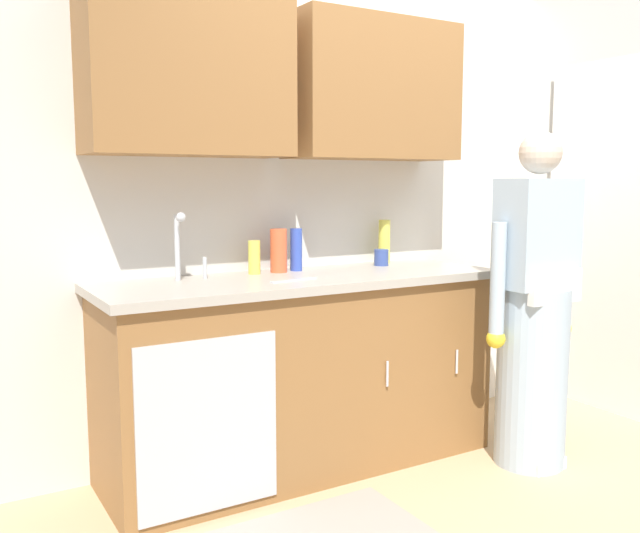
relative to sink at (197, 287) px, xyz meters
name	(u,v)px	position (x,y,z in m)	size (l,w,h in m)	color
ground_plane	(486,494)	(1.07, -0.71, -0.93)	(9.00, 9.00, 0.00)	tan
kitchen_wall_with_uppers	(342,165)	(0.93, 0.29, 0.55)	(4.80, 0.44, 2.70)	beige
closet_door_panel	(625,239)	(2.52, -0.31, 0.12)	(1.10, 0.04, 2.10)	silver
counter_cabinet	(301,376)	(0.52, -0.01, -0.48)	(1.90, 0.62, 0.90)	brown
countertop	(301,280)	(0.52, -0.01, -0.01)	(1.96, 0.66, 0.04)	#A8A093
sink	(197,287)	(0.00, 0.00, 0.00)	(0.50, 0.36, 0.35)	#B7BABF
person_at_sink	(534,326)	(1.50, -0.56, -0.23)	(0.55, 0.34, 1.62)	white
bottle_soap	(279,251)	(0.49, 0.16, 0.12)	(0.08, 0.08, 0.22)	#E05933
bottle_water_tall	(254,257)	(0.35, 0.16, 0.10)	(0.06, 0.06, 0.16)	#D8D14C
bottle_dish_liquid	(384,242)	(1.16, 0.21, 0.13)	(0.06, 0.06, 0.24)	#D8D14C
bottle_cleaner_spray	(296,250)	(0.59, 0.17, 0.12)	(0.06, 0.06, 0.21)	#334CB2
cup_by_sink	(381,257)	(1.08, 0.13, 0.06)	(0.08, 0.08, 0.09)	#33478C
knife_on_counter	(294,280)	(0.41, -0.13, 0.02)	(0.24, 0.02, 0.01)	silver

